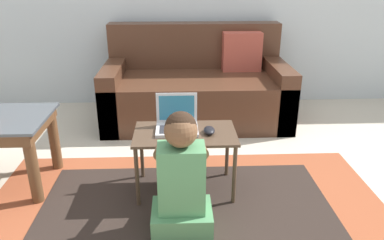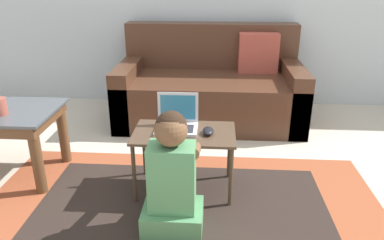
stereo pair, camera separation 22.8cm
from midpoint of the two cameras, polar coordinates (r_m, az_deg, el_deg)
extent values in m
plane|color=beige|center=(2.41, -1.59, -11.17)|extent=(16.00, 16.00, 0.00)
cube|color=#9E4C2D|center=(2.28, -3.81, -13.28)|extent=(2.39, 1.32, 0.01)
cube|color=#2D231E|center=(2.28, -3.81, -13.18)|extent=(1.72, 0.95, 0.00)
cube|color=#4C2D1E|center=(3.47, -1.27, 3.37)|extent=(1.64, 0.91, 0.42)
cube|color=#4C2D1E|center=(3.70, -1.45, 11.32)|extent=(1.64, 0.20, 0.42)
cube|color=#4C2D1E|center=(3.51, -13.45, 4.02)|extent=(0.16, 0.91, 0.53)
cube|color=#4C2D1E|center=(3.54, 10.81, 4.37)|extent=(0.16, 0.91, 0.53)
cube|color=#B24C3D|center=(3.58, 5.78, 10.30)|extent=(0.36, 0.14, 0.36)
cylinder|color=brown|center=(2.45, -25.60, -6.73)|extent=(0.07, 0.07, 0.46)
cylinder|color=brown|center=(2.80, -22.52, -2.69)|extent=(0.07, 0.07, 0.46)
cube|color=#4C3828|center=(2.26, -3.96, -2.15)|extent=(0.62, 0.37, 0.02)
cylinder|color=#4C3828|center=(2.24, -11.30, -8.69)|extent=(0.02, 0.02, 0.39)
cylinder|color=#4C3828|center=(2.22, 3.53, -8.53)|extent=(0.02, 0.02, 0.39)
cylinder|color=#4C3828|center=(2.52, -10.26, -4.90)|extent=(0.02, 0.02, 0.39)
cylinder|color=#4C3828|center=(2.50, 2.79, -4.73)|extent=(0.02, 0.02, 0.39)
cube|color=silver|center=(2.27, -5.17, -1.54)|extent=(0.25, 0.20, 0.02)
cube|color=#28282D|center=(2.25, -5.20, -1.45)|extent=(0.21, 0.12, 0.00)
cube|color=silver|center=(2.32, -5.16, 1.83)|extent=(0.25, 0.01, 0.19)
cube|color=teal|center=(2.32, -5.16, 1.80)|extent=(0.22, 0.00, 0.16)
ellipsoid|color=black|center=(2.23, -0.27, -1.64)|extent=(0.07, 0.11, 0.04)
cube|color=#518E5B|center=(2.08, -4.79, -14.98)|extent=(0.32, 0.25, 0.14)
cube|color=#518E5B|center=(1.94, -5.03, -8.96)|extent=(0.24, 0.16, 0.37)
sphere|color=brown|center=(1.81, -5.31, -1.75)|extent=(0.17, 0.17, 0.17)
sphere|color=black|center=(1.82, -5.31, -1.20)|extent=(0.16, 0.16, 0.16)
cylinder|color=brown|center=(2.01, -8.17, -4.75)|extent=(0.06, 0.27, 0.14)
cylinder|color=brown|center=(2.00, -1.77, -4.68)|extent=(0.06, 0.27, 0.14)
camera|label=1|loc=(0.11, -92.86, -1.16)|focal=35.00mm
camera|label=2|loc=(0.11, 87.14, 1.16)|focal=35.00mm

